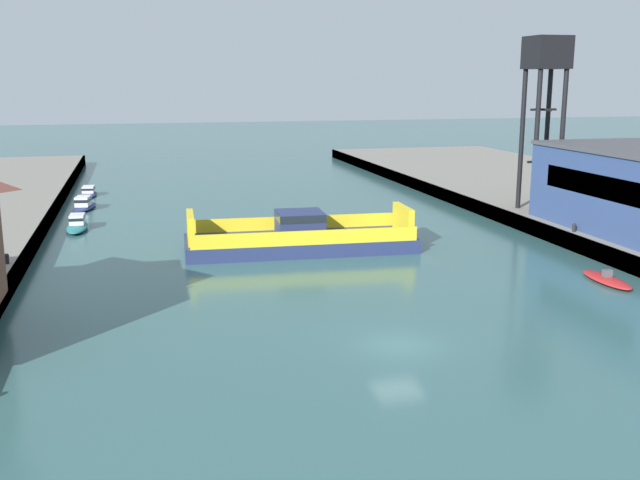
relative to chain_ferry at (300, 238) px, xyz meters
The scene contains 9 objects.
ground_plane 22.10m from the chain_ferry, 89.31° to the right, with size 400.00×400.00×0.00m, color #335B5B.
chain_ferry is the anchor object (origin of this frame).
moored_boat_near_left 22.02m from the chain_ferry, 144.15° to the left, with size 1.95×6.00×1.35m.
moored_boat_near_right 29.85m from the chain_ferry, 126.88° to the left, with size 2.83×6.50×1.42m.
moored_boat_mid_left 22.96m from the chain_ferry, 38.47° to the right, with size 1.82×5.10×0.88m.
moored_boat_mid_right 37.66m from the chain_ferry, 118.51° to the left, with size 2.23×5.78×1.13m.
crane_tower 27.75m from the chain_ferry, 12.36° to the left, with size 3.36×3.36×15.80m.
bollard_left_far 21.57m from the chain_ferry, 167.33° to the right, with size 0.32×0.32×0.71m.
bollard_right_far 22.07m from the chain_ferry, 12.23° to the right, with size 0.32×0.32×0.71m.
Camera 1 is at (-12.56, -33.54, 13.40)m, focal length 41.12 mm.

